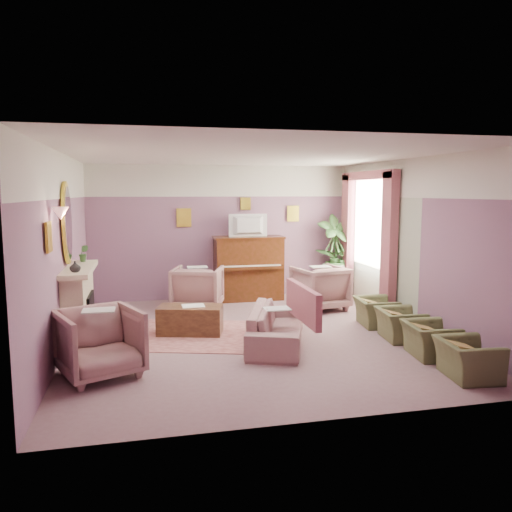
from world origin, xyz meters
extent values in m
cube|color=#846368|center=(0.00, 0.00, 0.00)|extent=(5.50, 6.00, 0.01)
cube|color=silver|center=(0.00, 0.00, 2.80)|extent=(5.50, 6.00, 0.01)
cube|color=#6D526E|center=(0.00, 3.00, 1.40)|extent=(5.50, 0.02, 2.80)
cube|color=#6D526E|center=(0.00, -3.00, 1.40)|extent=(5.50, 0.02, 2.80)
cube|color=#6D526E|center=(-2.75, 0.00, 1.40)|extent=(0.02, 6.00, 2.80)
cube|color=#6D526E|center=(2.75, 0.00, 1.40)|extent=(0.02, 6.00, 2.80)
cube|color=silver|center=(0.00, 2.99, 2.47)|extent=(5.50, 0.01, 0.65)
cube|color=#AAB398|center=(2.73, 1.30, 1.07)|extent=(0.01, 3.00, 2.15)
cube|color=beige|center=(-2.59, 0.20, 0.55)|extent=(0.30, 1.40, 1.10)
cube|color=black|center=(-2.49, 0.20, 0.40)|extent=(0.18, 0.72, 0.68)
cube|color=#FF6B00|center=(-2.45, 0.20, 0.22)|extent=(0.06, 0.54, 0.10)
cube|color=beige|center=(-2.56, 0.20, 1.12)|extent=(0.40, 1.55, 0.07)
cube|color=beige|center=(-2.39, 0.20, 0.01)|extent=(0.55, 1.50, 0.02)
ellipsoid|color=yellow|center=(-2.70, 0.20, 1.80)|extent=(0.04, 0.72, 1.20)
ellipsoid|color=white|center=(-2.67, 0.20, 1.80)|extent=(0.01, 0.60, 1.06)
cone|color=tan|center=(-2.62, -0.85, 1.98)|extent=(0.20, 0.20, 0.16)
cube|color=#48220E|center=(0.50, 2.68, 0.65)|extent=(1.40, 0.60, 1.30)
cube|color=#48220E|center=(0.50, 2.33, 0.72)|extent=(1.30, 0.12, 0.06)
cube|color=silver|center=(0.50, 2.33, 0.76)|extent=(1.20, 0.08, 0.02)
cube|color=#48220E|center=(0.50, 2.68, 1.31)|extent=(1.45, 0.65, 0.04)
imported|color=black|center=(0.50, 2.63, 1.60)|extent=(0.80, 0.12, 0.48)
cube|color=yellow|center=(-0.80, 2.96, 1.72)|extent=(0.30, 0.03, 0.38)
cube|color=yellow|center=(1.55, 2.96, 1.78)|extent=(0.26, 0.03, 0.34)
cube|color=yellow|center=(0.50, 2.96, 2.00)|extent=(0.22, 0.03, 0.26)
cube|color=yellow|center=(-2.71, -1.20, 1.72)|extent=(0.03, 0.28, 0.36)
cube|color=beige|center=(2.70, 1.55, 1.70)|extent=(0.03, 1.40, 1.80)
cube|color=#984D57|center=(2.62, 0.63, 1.30)|extent=(0.16, 0.34, 2.60)
cube|color=#984D57|center=(2.62, 2.47, 1.30)|extent=(0.16, 0.34, 2.60)
cube|color=#984D57|center=(2.62, 1.55, 2.56)|extent=(0.16, 2.20, 0.16)
imported|color=#325F2A|center=(-2.55, 0.75, 1.29)|extent=(0.16, 0.16, 0.28)
imported|color=silver|center=(-2.55, -0.30, 1.23)|extent=(0.16, 0.16, 0.16)
cube|color=#A55F5B|center=(-0.92, 0.26, 0.01)|extent=(2.90, 2.43, 0.01)
cube|color=#492E1A|center=(-0.94, 0.35, 0.23)|extent=(1.10, 0.75, 0.45)
cube|color=white|center=(-0.89, 0.35, 0.46)|extent=(0.35, 0.28, 0.01)
imported|color=#9C726D|center=(0.26, -0.47, 0.38)|extent=(0.63, 1.88, 0.76)
cube|color=#984D57|center=(0.66, -0.47, 0.60)|extent=(0.09, 1.42, 0.52)
imported|color=#9C726D|center=(-0.64, 1.98, 0.46)|extent=(0.89, 0.89, 0.93)
imported|color=#9C726D|center=(1.66, 1.51, 0.46)|extent=(0.89, 0.89, 0.93)
imported|color=#9C726D|center=(-2.18, -1.26, 0.46)|extent=(0.89, 0.89, 0.93)
imported|color=#5A5F38|center=(2.17, -2.30, 0.31)|extent=(0.51, 0.72, 0.62)
imported|color=#5A5F38|center=(2.17, -1.48, 0.31)|extent=(0.51, 0.72, 0.62)
imported|color=#5A5F38|center=(2.17, -0.66, 0.31)|extent=(0.51, 0.72, 0.62)
imported|color=#5A5F38|center=(2.17, 0.16, 0.31)|extent=(0.51, 0.72, 0.62)
cylinder|color=beige|center=(2.38, 2.58, 0.35)|extent=(0.52, 0.52, 0.70)
imported|color=#325F2A|center=(2.38, 2.58, 0.87)|extent=(0.30, 0.30, 0.34)
imported|color=#325F2A|center=(2.50, 2.48, 0.84)|extent=(0.16, 0.16, 0.28)
cylinder|color=#964B3F|center=(2.37, 2.56, 0.17)|extent=(0.34, 0.34, 0.34)
imported|color=#325F2A|center=(2.37, 2.56, 1.06)|extent=(0.76, 0.76, 1.44)
camera|label=1|loc=(-1.63, -7.42, 2.24)|focal=35.00mm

